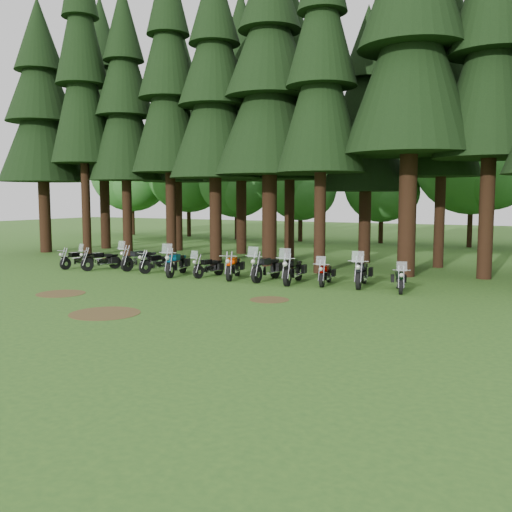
% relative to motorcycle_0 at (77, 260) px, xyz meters
% --- Properties ---
extents(ground, '(120.00, 120.00, 0.00)m').
position_rel_motorcycle_0_xyz_m(ground, '(8.12, -3.96, -0.42)').
color(ground, '#2E581F').
rests_on(ground, ground).
extents(pine_front_0, '(5.49, 5.49, 16.17)m').
position_rel_motorcycle_0_xyz_m(pine_front_0, '(-8.08, 5.32, 9.27)').
color(pine_front_0, '#321C10').
rests_on(pine_front_0, ground).
extents(pine_front_1, '(3.92, 3.92, 19.88)m').
position_rel_motorcycle_0_xyz_m(pine_front_1, '(-4.17, 5.02, 11.49)').
color(pine_front_1, '#321C10').
rests_on(pine_front_1, ground).
extents(pine_front_2, '(4.32, 4.32, 16.22)m').
position_rel_motorcycle_0_xyz_m(pine_front_2, '(-1.65, 5.86, 9.30)').
color(pine_front_2, '#321C10').
rests_on(pine_front_2, ground).
extents(pine_front_3, '(4.32, 4.32, 17.57)m').
position_rel_motorcycle_0_xyz_m(pine_front_3, '(1.83, 5.55, 10.11)').
color(pine_front_3, '#321C10').
rests_on(pine_front_3, ground).
extents(pine_front_4, '(4.95, 4.95, 16.33)m').
position_rel_motorcycle_0_xyz_m(pine_front_4, '(4.91, 5.44, 9.36)').
color(pine_front_4, '#321C10').
rests_on(pine_front_4, ground).
extents(pine_front_5, '(5.81, 5.81, 16.72)m').
position_rel_motorcycle_0_xyz_m(pine_front_5, '(8.19, 5.48, 9.59)').
color(pine_front_5, '#321C10').
rests_on(pine_front_5, ground).
extents(pine_front_6, '(4.15, 4.15, 16.75)m').
position_rel_motorcycle_0_xyz_m(pine_front_6, '(11.56, 4.06, 9.61)').
color(pine_front_6, '#321C10').
rests_on(pine_front_6, ground).
extents(pine_front_7, '(5.98, 5.98, 19.41)m').
position_rel_motorcycle_0_xyz_m(pine_front_7, '(15.49, 4.80, 11.21)').
color(pine_front_7, '#321C10').
rests_on(pine_front_7, ground).
extents(pine_front_8, '(4.79, 4.79, 18.63)m').
position_rel_motorcycle_0_xyz_m(pine_front_8, '(18.74, 5.65, 10.74)').
color(pine_front_8, '#321C10').
rests_on(pine_front_8, ground).
extents(pine_back_0, '(5.00, 5.00, 17.21)m').
position_rel_motorcycle_0_xyz_m(pine_back_0, '(-6.56, 9.29, 9.89)').
color(pine_back_0, '#321C10').
rests_on(pine_back_0, ground).
extents(pine_back_1, '(4.52, 4.52, 16.22)m').
position_rel_motorcycle_0_xyz_m(pine_back_1, '(-1.14, 10.38, 9.29)').
color(pine_back_1, '#321C10').
rests_on(pine_back_1, ground).
extents(pine_back_2, '(4.85, 4.85, 16.30)m').
position_rel_motorcycle_0_xyz_m(pine_back_2, '(3.74, 10.44, 9.34)').
color(pine_back_2, '#321C10').
rests_on(pine_back_2, ground).
extents(pine_back_3, '(4.35, 4.35, 16.20)m').
position_rel_motorcycle_0_xyz_m(pine_back_3, '(7.75, 8.98, 9.28)').
color(pine_back_3, '#321C10').
rests_on(pine_back_3, ground).
extents(pine_back_4, '(4.94, 4.94, 13.78)m').
position_rel_motorcycle_0_xyz_m(pine_back_4, '(12.16, 9.29, 7.83)').
color(pine_back_4, '#321C10').
rests_on(pine_back_4, ground).
extents(pine_back_5, '(3.94, 3.94, 16.33)m').
position_rel_motorcycle_0_xyz_m(pine_back_5, '(16.19, 8.90, 9.36)').
color(pine_back_5, '#321C10').
rests_on(pine_back_5, ground).
extents(decid_0, '(8.00, 7.78, 10.00)m').
position_rel_motorcycle_0_xyz_m(decid_0, '(-13.98, 21.30, 5.48)').
color(decid_0, '#321C10').
rests_on(decid_0, ground).
extents(decid_1, '(7.91, 7.69, 9.88)m').
position_rel_motorcycle_0_xyz_m(decid_1, '(-7.86, 21.80, 5.42)').
color(decid_1, '#321C10').
rests_on(decid_1, ground).
extents(decid_2, '(6.72, 6.53, 8.40)m').
position_rel_motorcycle_0_xyz_m(decid_2, '(-2.31, 20.82, 4.54)').
color(decid_2, '#321C10').
rests_on(decid_2, ground).
extents(decid_3, '(6.12, 5.95, 7.65)m').
position_rel_motorcycle_0_xyz_m(decid_3, '(3.41, 21.17, 4.09)').
color(decid_3, '#321C10').
rests_on(decid_3, ground).
extents(decid_4, '(5.93, 5.76, 7.41)m').
position_rel_motorcycle_0_xyz_m(decid_4, '(9.70, 22.36, 3.95)').
color(decid_4, '#321C10').
rests_on(decid_4, ground).
extents(decid_5, '(8.45, 8.21, 10.56)m').
position_rel_motorcycle_0_xyz_m(decid_5, '(16.42, 21.75, 5.81)').
color(decid_5, '#321C10').
rests_on(decid_5, ground).
extents(dirt_patch_0, '(1.80, 1.80, 0.01)m').
position_rel_motorcycle_0_xyz_m(dirt_patch_0, '(5.12, -5.96, -0.41)').
color(dirt_patch_0, '#4C3D1E').
rests_on(dirt_patch_0, ground).
extents(dirt_patch_1, '(1.40, 1.40, 0.01)m').
position_rel_motorcycle_0_xyz_m(dirt_patch_1, '(12.62, -3.46, -0.41)').
color(dirt_patch_1, '#4C3D1E').
rests_on(dirt_patch_1, ground).
extents(dirt_patch_2, '(2.20, 2.20, 0.01)m').
position_rel_motorcycle_0_xyz_m(dirt_patch_2, '(9.12, -7.96, -0.41)').
color(dirt_patch_2, '#4C3D1E').
rests_on(dirt_patch_2, ground).
extents(motorcycle_0, '(0.40, 2.01, 0.82)m').
position_rel_motorcycle_0_xyz_m(motorcycle_0, '(0.00, 0.00, 0.00)').
color(motorcycle_0, black).
rests_on(motorcycle_0, ground).
extents(motorcycle_1, '(1.02, 2.10, 1.36)m').
position_rel_motorcycle_0_xyz_m(motorcycle_1, '(1.53, 0.07, 0.04)').
color(motorcycle_1, black).
rests_on(motorcycle_1, ground).
extents(motorcycle_2, '(0.69, 2.41, 1.51)m').
position_rel_motorcycle_0_xyz_m(motorcycle_2, '(3.24, 0.98, 0.09)').
color(motorcycle_2, black).
rests_on(motorcycle_2, ground).
extents(motorcycle_3, '(0.83, 1.99, 0.84)m').
position_rel_motorcycle_0_xyz_m(motorcycle_3, '(4.65, 0.61, 0.01)').
color(motorcycle_3, black).
rests_on(motorcycle_3, ground).
extents(motorcycle_4, '(0.97, 2.48, 1.57)m').
position_rel_motorcycle_0_xyz_m(motorcycle_4, '(6.05, 0.14, 0.11)').
color(motorcycle_4, black).
rests_on(motorcycle_4, ground).
extents(motorcycle_5, '(0.57, 2.01, 1.26)m').
position_rel_motorcycle_0_xyz_m(motorcycle_5, '(7.60, 0.46, 0.01)').
color(motorcycle_5, black).
rests_on(motorcycle_5, ground).
extents(motorcycle_6, '(0.85, 2.28, 0.95)m').
position_rel_motorcycle_0_xyz_m(motorcycle_6, '(8.88, 0.49, 0.07)').
color(motorcycle_6, black).
rests_on(motorcycle_6, ground).
extents(motorcycle_7, '(0.47, 2.49, 1.57)m').
position_rel_motorcycle_0_xyz_m(motorcycle_7, '(10.44, 0.62, 0.11)').
color(motorcycle_7, black).
rests_on(motorcycle_7, ground).
extents(motorcycle_8, '(0.66, 2.52, 1.58)m').
position_rel_motorcycle_0_xyz_m(motorcycle_8, '(11.79, 0.46, 0.11)').
color(motorcycle_8, black).
rests_on(motorcycle_8, ground).
extents(motorcycle_9, '(0.57, 2.05, 1.28)m').
position_rel_motorcycle_0_xyz_m(motorcycle_9, '(13.14, 0.71, 0.01)').
color(motorcycle_9, black).
rests_on(motorcycle_9, ground).
extents(motorcycle_10, '(0.71, 2.47, 1.55)m').
position_rel_motorcycle_0_xyz_m(motorcycle_10, '(14.60, 0.93, 0.10)').
color(motorcycle_10, black).
rests_on(motorcycle_10, ground).
extents(motorcycle_11, '(0.84, 1.98, 1.26)m').
position_rel_motorcycle_0_xyz_m(motorcycle_11, '(16.25, 0.45, 0.01)').
color(motorcycle_11, black).
rests_on(motorcycle_11, ground).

